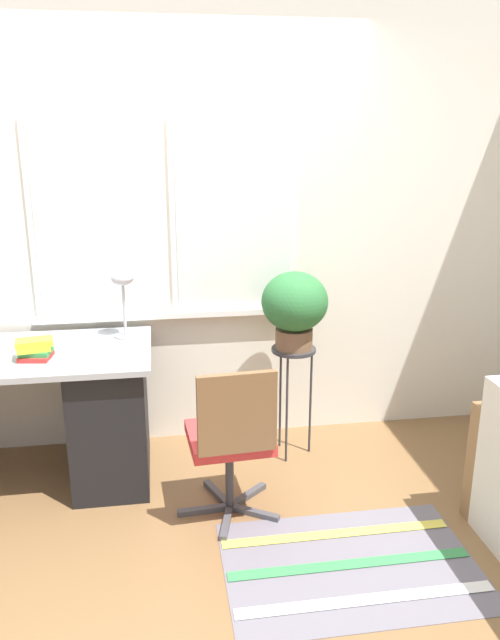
{
  "coord_description": "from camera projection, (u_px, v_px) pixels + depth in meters",
  "views": [
    {
      "loc": [
        0.01,
        -2.9,
        1.9
      ],
      "look_at": [
        0.49,
        0.18,
        0.95
      ],
      "focal_mm": 35.0,
      "sensor_mm": 36.0,
      "label": 1
    }
  ],
  "objects": [
    {
      "name": "potted_plant",
      "position": [
        295.0,
        305.0,
        3.56
      ],
      "size": [
        0.38,
        0.38,
        0.45
      ],
      "color": "brown",
      "rests_on": "plant_stand"
    },
    {
      "name": "desk_lamp",
      "position": [
        123.0,
        287.0,
        3.48
      ],
      "size": [
        0.13,
        0.13,
        0.39
      ],
      "color": "#ADADB2",
      "rests_on": "desk"
    },
    {
      "name": "floor_rug_striped",
      "position": [
        350.0,
        565.0,
        2.84
      ],
      "size": [
        1.15,
        0.8,
        0.01
      ],
      "color": "slate",
      "rests_on": "ground_plane"
    },
    {
      "name": "plant_stand",
      "position": [
        293.0,
        362.0,
        3.66
      ],
      "size": [
        0.26,
        0.26,
        0.68
      ],
      "color": "#333338",
      "rests_on": "ground_plane"
    },
    {
      "name": "office_chair_swivel",
      "position": [
        232.0,
        438.0,
        3.07
      ],
      "size": [
        0.52,
        0.53,
        0.85
      ],
      "rotation": [
        0.0,
        0.0,
        3.21
      ],
      "color": "#47474C",
      "rests_on": "ground_plane"
    },
    {
      "name": "ground_plane",
      "position": [
        164.0,
        506.0,
        3.29
      ],
      "size": [
        14.0,
        14.0,
        0.0
      ],
      "primitive_type": "plane",
      "color": "brown"
    },
    {
      "name": "book_stack",
      "position": [
        35.0,
        349.0,
        3.21
      ],
      "size": [
        0.2,
        0.17,
        0.11
      ],
      "color": "red",
      "rests_on": "desk"
    },
    {
      "name": "wall_back_with_window",
      "position": [
        152.0,
        228.0,
        3.67
      ],
      "size": [
        9.0,
        0.12,
        2.7
      ],
      "color": "white",
      "rests_on": "ground_plane"
    }
  ]
}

